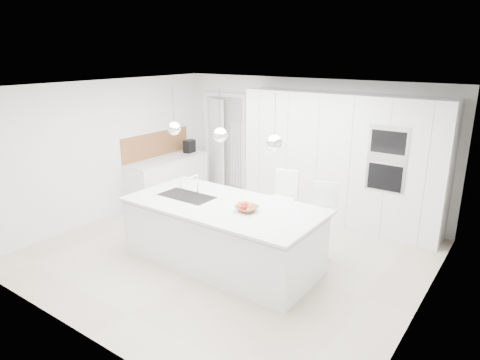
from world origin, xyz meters
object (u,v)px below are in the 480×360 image
Objects in this scene: espresso_machine at (189,146)px; bar_stool_right at (320,222)px; fruit_bowl at (247,209)px; bar_stool_left at (281,210)px; island_base at (221,235)px.

espresso_machine is 0.23× the size of bar_stool_right.
fruit_bowl is 1.03m from bar_stool_left.
bar_stool_left is at bearing -27.54° from espresso_machine.
island_base is at bearing -178.56° from fruit_bowl.
bar_stool_left is (2.94, -1.17, -0.43)m from espresso_machine.
bar_stool_right is (3.62, -1.20, -0.46)m from espresso_machine.
fruit_bowl is 1.13× the size of espresso_machine.
island_base is 2.44× the size of bar_stool_right.
bar_stool_left is at bearing 67.26° from island_base.
espresso_machine reaches higher than island_base.
island_base is 0.67m from fruit_bowl.
espresso_machine is at bearing 144.13° from fruit_bowl.
bar_stool_right reaches higher than fruit_bowl.
bar_stool_left is at bearing 91.21° from fruit_bowl.
fruit_bowl is at bearing -94.93° from bar_stool_left.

